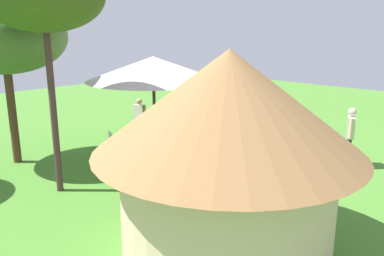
% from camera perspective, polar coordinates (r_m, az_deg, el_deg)
% --- Properties ---
extents(ground_plane, '(36.00, 36.00, 0.00)m').
position_cam_1_polar(ground_plane, '(12.26, 3.00, -4.77)').
color(ground_plane, '#49812D').
extents(thatched_hut, '(4.73, 4.73, 3.68)m').
position_cam_1_polar(thatched_hut, '(6.92, 5.16, -2.26)').
color(thatched_hut, beige).
rests_on(thatched_hut, ground_plane).
extents(shade_umbrella, '(4.14, 4.14, 3.16)m').
position_cam_1_polar(shade_umbrella, '(12.26, -5.61, 8.54)').
color(shade_umbrella, '#422B24').
rests_on(shade_umbrella, ground_plane).
extents(patio_dining_table, '(1.70, 1.17, 0.74)m').
position_cam_1_polar(patio_dining_table, '(12.65, -5.38, -1.06)').
color(patio_dining_table, silver).
rests_on(patio_dining_table, ground_plane).
extents(patio_chair_east_end, '(0.57, 0.58, 0.90)m').
position_cam_1_polar(patio_chair_east_end, '(13.91, -6.86, -0.28)').
color(patio_chair_east_end, white).
rests_on(patio_chair_east_end, ground_plane).
extents(patio_chair_west_end, '(0.57, 0.56, 0.90)m').
position_cam_1_polar(patio_chair_west_end, '(12.39, -11.17, -2.29)').
color(patio_chair_west_end, silver).
rests_on(patio_chair_west_end, ground_plane).
extents(patio_chair_near_lawn, '(0.59, 0.60, 0.90)m').
position_cam_1_polar(patio_chair_near_lawn, '(11.45, -4.37, -3.44)').
color(patio_chair_near_lawn, silver).
rests_on(patio_chair_near_lawn, ground_plane).
extents(patio_chair_near_hut, '(0.58, 0.57, 0.90)m').
position_cam_1_polar(patio_chair_near_hut, '(13.10, 0.14, -1.09)').
color(patio_chair_near_hut, silver).
rests_on(patio_chair_near_hut, ground_plane).
extents(guest_beside_umbrella, '(0.55, 0.27, 1.56)m').
position_cam_1_polar(guest_beside_umbrella, '(14.30, -7.57, 1.81)').
color(guest_beside_umbrella, black).
rests_on(guest_beside_umbrella, ground_plane).
extents(guest_behind_table, '(0.44, 0.47, 1.65)m').
position_cam_1_polar(guest_behind_table, '(11.29, 1.67, -1.17)').
color(guest_behind_table, black).
rests_on(guest_behind_table, ground_plane).
extents(standing_watcher, '(0.38, 0.59, 1.76)m').
position_cam_1_polar(standing_watcher, '(12.41, 21.92, -0.46)').
color(standing_watcher, black).
rests_on(standing_watcher, ground_plane).
extents(striped_lounge_chair, '(0.95, 0.81, 0.62)m').
position_cam_1_polar(striped_lounge_chair, '(10.95, 11.93, -6.04)').
color(striped_lounge_chair, teal).
rests_on(striped_lounge_chair, ground_plane).
extents(zebra_nearest_camera, '(1.02, 2.22, 1.48)m').
position_cam_1_polar(zebra_nearest_camera, '(12.69, 8.61, 0.21)').
color(zebra_nearest_camera, silver).
rests_on(zebra_nearest_camera, ground_plane).
extents(zebra_by_umbrella, '(0.69, 2.29, 1.49)m').
position_cam_1_polar(zebra_by_umbrella, '(15.59, 0.93, 3.06)').
color(zebra_by_umbrella, silver).
rests_on(zebra_by_umbrella, ground_plane).
extents(acacia_tree_behind_hut, '(3.53, 3.53, 4.81)m').
position_cam_1_polar(acacia_tree_behind_hut, '(12.68, -25.58, 11.74)').
color(acacia_tree_behind_hut, '#4F3323').
rests_on(acacia_tree_behind_hut, ground_plane).
extents(brick_patio_kerb, '(0.36, 2.80, 0.08)m').
position_cam_1_polar(brick_patio_kerb, '(16.26, 2.17, 0.21)').
color(brick_patio_kerb, '#A46341').
rests_on(brick_patio_kerb, ground_plane).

